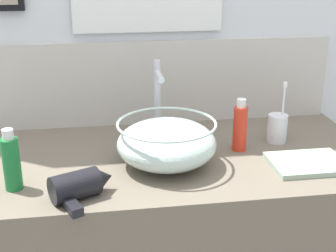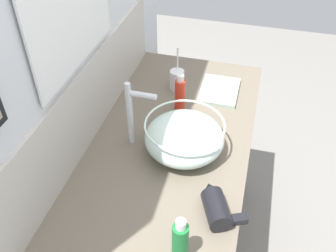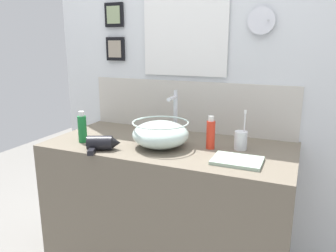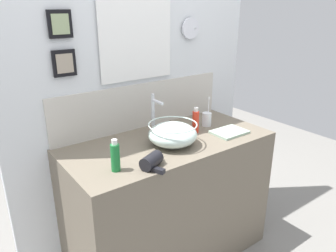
% 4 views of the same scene
% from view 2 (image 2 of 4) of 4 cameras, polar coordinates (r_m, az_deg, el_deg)
% --- Properties ---
extents(vanity_counter, '(1.33, 0.63, 0.88)m').
position_cam_2_polar(vanity_counter, '(1.80, 0.05, -12.95)').
color(vanity_counter, '#6B6051').
rests_on(vanity_counter, ground).
extents(back_panel, '(1.84, 0.10, 2.36)m').
position_cam_2_polar(back_panel, '(1.39, -13.88, 8.93)').
color(back_panel, silver).
rests_on(back_panel, ground).
extents(glass_bowl_sink, '(0.30, 0.30, 0.14)m').
position_cam_2_polar(glass_bowl_sink, '(1.39, 2.50, -1.71)').
color(glass_bowl_sink, silver).
rests_on(glass_bowl_sink, vanity_counter).
extents(faucet, '(0.02, 0.12, 0.28)m').
position_cam_2_polar(faucet, '(1.38, -5.43, 2.35)').
color(faucet, silver).
rests_on(faucet, vanity_counter).
extents(hair_drier, '(0.18, 0.18, 0.07)m').
position_cam_2_polar(hair_drier, '(1.24, 7.36, -11.95)').
color(hair_drier, black).
rests_on(hair_drier, vanity_counter).
extents(toothbrush_cup, '(0.07, 0.07, 0.21)m').
position_cam_2_polar(toothbrush_cup, '(1.73, 1.37, 7.08)').
color(toothbrush_cup, silver).
rests_on(toothbrush_cup, vanity_counter).
extents(spray_bottle, '(0.04, 0.04, 0.17)m').
position_cam_2_polar(spray_bottle, '(1.59, 1.83, 4.88)').
color(spray_bottle, red).
rests_on(spray_bottle, vanity_counter).
extents(shampoo_bottle, '(0.05, 0.05, 0.17)m').
position_cam_2_polar(shampoo_bottle, '(1.10, 1.86, -17.15)').
color(shampoo_bottle, '#197233').
rests_on(shampoo_bottle, vanity_counter).
extents(hand_towel, '(0.23, 0.17, 0.02)m').
position_cam_2_polar(hand_towel, '(1.75, 7.85, 5.39)').
color(hand_towel, '#99B29E').
rests_on(hand_towel, vanity_counter).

